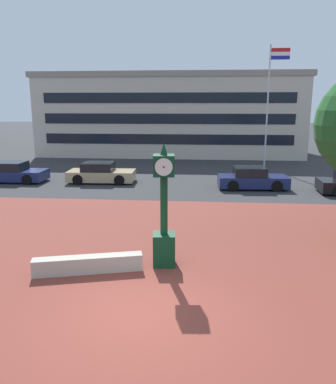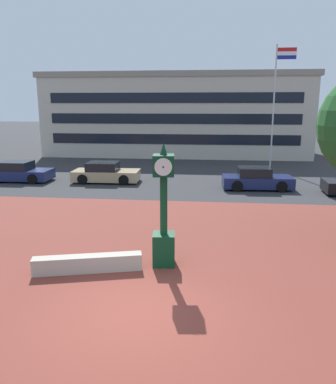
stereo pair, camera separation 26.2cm
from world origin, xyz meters
name	(u,v)px [view 1 (the left image)]	position (x,y,z in m)	size (l,w,h in m)	color
ground_plane	(140,314)	(0.00, 0.00, 0.00)	(200.00, 200.00, 0.00)	#2D2D30
plaza_brick_paving	(157,257)	(0.00, 3.52, 0.00)	(44.00, 15.03, 0.01)	brown
planter_wall	(88,264)	(-1.89, 2.19, 0.25)	(3.20, 0.40, 0.50)	#ADA393
street_clock	(164,217)	(0.30, 2.97, 1.54)	(0.73, 0.74, 3.80)	#0C381E
car_street_near	(252,179)	(4.39, 14.49, 0.57)	(4.11, 1.96, 1.28)	navy
car_street_far	(101,173)	(-4.99, 15.56, 0.57)	(4.24, 2.04, 1.28)	tan
car_street_distant	(13,173)	(-10.67, 15.26, 0.57)	(4.09, 1.93, 1.28)	navy
flagpole_primary	(270,99)	(6.47, 22.46, 5.29)	(1.50, 0.14, 9.22)	silver
civic_building	(172,114)	(-1.73, 31.84, 3.88)	(25.32, 10.94, 7.74)	beige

